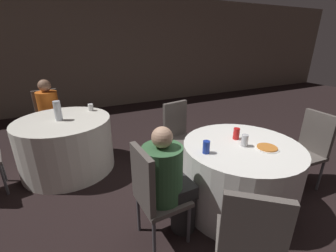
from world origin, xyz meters
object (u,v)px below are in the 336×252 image
Objects in this scene: person_green_jacket at (170,184)px; pizza_plate_near at (267,148)px; person_orange_shirt at (51,115)px; chair_near_north at (179,131)px; table_far at (67,145)px; chair_near_west at (152,190)px; soda_can_red at (236,134)px; bottle_far at (58,111)px; soda_can_blue at (206,147)px; soda_can_silver at (245,140)px; table_near at (239,176)px; chair_far_north at (49,113)px; chair_near_southwest at (249,239)px; chair_near_east at (310,144)px.

pizza_plate_near is (1.00, -0.12, 0.18)m from person_green_jacket.
chair_near_north is at bearing 126.15° from person_orange_shirt.
person_orange_shirt reaches higher than table_far.
person_green_jacket is at bearing 90.00° from chair_near_west.
soda_can_red is at bearing 93.86° from chair_near_north.
soda_can_blue is at bearing -53.03° from bottle_far.
pizza_plate_near is 0.22m from soda_can_silver.
table_near is 5.30× the size of pizza_plate_near.
chair_far_north is 2.85m from person_green_jacket.
person_orange_shirt is 2.81m from soda_can_blue.
chair_far_north is at bearing 124.85° from pizza_plate_near.
soda_can_silver is (0.64, 0.75, 0.24)m from chair_near_southwest.
chair_near_west reaches higher than pizza_plate_near.
chair_near_east is 3.91m from chair_far_north.
chair_near_southwest is 3.61m from chair_far_north.
pizza_plate_near is at bearing -44.85° from bottle_far.
chair_near_north is 1.34m from chair_near_west.
soda_can_blue is (-0.44, 0.02, 0.43)m from table_near.
soda_can_blue is 0.47× the size of bottle_far.
chair_far_north is 1.08m from bottle_far.
soda_can_silver is at bearing 139.75° from pizza_plate_near.
chair_near_north is (-0.19, 1.00, 0.19)m from table_near.
person_green_jacket is 9.05× the size of soda_can_blue.
bottle_far is at bearing 152.37° from chair_near_southwest.
table_near is 9.81× the size of soda_can_red.
chair_near_west is 0.81m from chair_near_southwest.
table_far is 4.75× the size of bottle_far.
chair_near_east reaches higher than soda_can_blue.
bottle_far is (0.16, -1.02, 0.31)m from chair_far_north.
soda_can_silver is (0.83, 0.02, 0.24)m from person_green_jacket.
pizza_plate_near is at bearing -45.54° from table_far.
soda_can_silver is at bearing 113.06° from chair_far_north.
bottle_far reaches higher than table_near.
soda_can_blue is (0.21, 0.80, 0.24)m from chair_near_southwest.
chair_near_east is 1.81m from chair_near_southwest.
soda_can_red is at bearing 116.92° from person_orange_shirt.
table_far is 1.30× the size of chair_near_north.
table_near and table_far have the same top height.
soda_can_blue is at bearing 93.98° from chair_near_west.
person_orange_shirt is 3.07m from soda_can_silver.
chair_near_west is 1.00× the size of chair_near_southwest.
person_orange_shirt is (-0.76, 2.53, 0.02)m from chair_near_west.
bottle_far is (-0.99, 2.40, 0.31)m from chair_near_southwest.
table_far is 1.57m from chair_near_north.
pizza_plate_near is 0.33m from soda_can_red.
person_green_jacket is (0.17, 0.01, 0.01)m from chair_near_west.
chair_near_west is at bearing 174.39° from pizza_plate_near.
chair_near_southwest is at bearing 117.09° from chair_near_east.
person_orange_shirt reaches higher than chair_near_east.
soda_can_red and soda_can_blue have the same top height.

